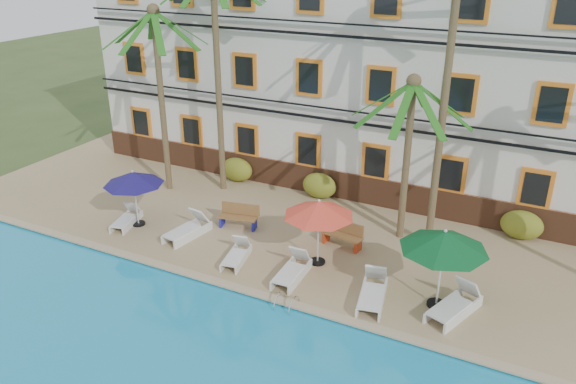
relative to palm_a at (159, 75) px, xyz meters
The scene contains 23 objects.
ground 9.95m from the palm_a, 32.48° to the right, with size 100.00×100.00×0.00m, color #384C23.
pool_deck 8.79m from the palm_a, ahead, with size 30.00×12.00×0.25m, color tan.
pool_coping 10.25m from the palm_a, 37.34° to the right, with size 30.00×0.35×0.06m, color tan.
hotel_building 8.97m from the palm_a, 37.46° to the left, with size 25.40×6.44×10.22m.
palm_a is the anchor object (origin of this frame).
palm_b 2.58m from the palm_a, 26.42° to the left, with size 4.14×4.14×9.50m.
palm_c 10.47m from the palm_a, ahead, with size 4.14×4.14×6.05m.
palm_d 11.59m from the palm_a, ahead, with size 4.14×4.14×10.48m.
shrub_left 5.42m from the palm_a, 42.56° to the left, with size 1.50×0.90×1.10m, color #30621C.
shrub_mid 8.03m from the palm_a, 18.10° to the left, with size 1.50×0.90×1.10m, color #30621C.
shrub_right 15.23m from the palm_a, ahead, with size 1.50×0.90×1.10m, color #30621C.
umbrella_blue 4.71m from the palm_a, 71.70° to the right, with size 2.26×2.26×2.26m.
umbrella_red 9.40m from the palm_a, 18.62° to the right, with size 2.38×2.38×2.38m.
umbrella_green 13.41m from the palm_a, 15.46° to the right, with size 2.58×2.58×2.58m.
lounger_a 6.01m from the palm_a, 78.58° to the right, with size 0.98×1.74×0.78m.
lounger_b 6.68m from the palm_a, 44.04° to the right, with size 0.99×2.05×0.93m.
lounger_c 8.59m from the palm_a, 33.93° to the right, with size 0.91×1.73×0.78m.
lounger_d 10.23m from the palm_a, 26.76° to the right, with size 0.75×1.92×0.89m.
lounger_e 12.52m from the palm_a, 20.83° to the right, with size 1.10×2.12×0.95m.
lounger_f 14.49m from the palm_a, 15.57° to the right, with size 1.39×2.19×0.97m.
bench_left 6.77m from the palm_a, 20.86° to the right, with size 1.57×0.77×0.93m.
bench_right 9.98m from the palm_a, ahead, with size 1.55×0.68×0.93m.
pool_ladder 11.41m from the palm_a, 32.65° to the right, with size 0.54×0.74×0.74m.
Camera 1 is at (7.85, -13.49, 10.23)m, focal length 35.00 mm.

